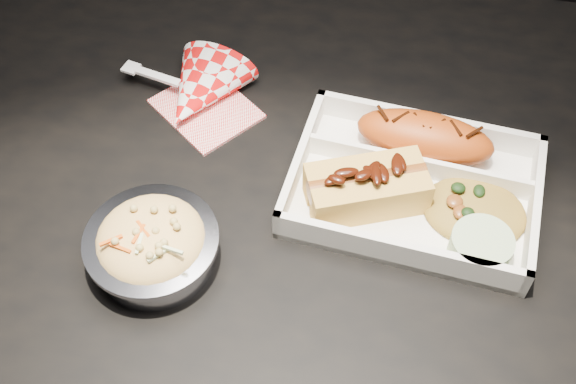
% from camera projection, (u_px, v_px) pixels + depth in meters
% --- Properties ---
extents(dining_table, '(1.20, 0.80, 0.75)m').
position_uv_depth(dining_table, '(290.00, 254.00, 0.82)').
color(dining_table, black).
rests_on(dining_table, ground).
extents(food_tray, '(0.27, 0.20, 0.04)m').
position_uv_depth(food_tray, '(413.00, 189.00, 0.75)').
color(food_tray, silver).
rests_on(food_tray, dining_table).
extents(fried_pastry, '(0.15, 0.07, 0.05)m').
position_uv_depth(fried_pastry, '(425.00, 137.00, 0.77)').
color(fried_pastry, '#A64110').
rests_on(fried_pastry, food_tray).
extents(hotdog, '(0.13, 0.10, 0.06)m').
position_uv_depth(hotdog, '(367.00, 186.00, 0.72)').
color(hotdog, gold).
rests_on(hotdog, food_tray).
extents(fried_rice_mound, '(0.11, 0.10, 0.03)m').
position_uv_depth(fried_rice_mound, '(477.00, 204.00, 0.72)').
color(fried_rice_mound, olive).
rests_on(fried_rice_mound, food_tray).
extents(cupcake_liner, '(0.06, 0.06, 0.03)m').
position_uv_depth(cupcake_liner, '(480.00, 248.00, 0.69)').
color(cupcake_liner, '#A3BD8F').
rests_on(cupcake_liner, food_tray).
extents(foil_coleslaw_cup, '(0.13, 0.13, 0.07)m').
position_uv_depth(foil_coleslaw_cup, '(152.00, 244.00, 0.69)').
color(foil_coleslaw_cup, silver).
rests_on(foil_coleslaw_cup, dining_table).
extents(napkin_fork, '(0.18, 0.14, 0.10)m').
position_uv_depth(napkin_fork, '(199.00, 92.00, 0.83)').
color(napkin_fork, red).
rests_on(napkin_fork, dining_table).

